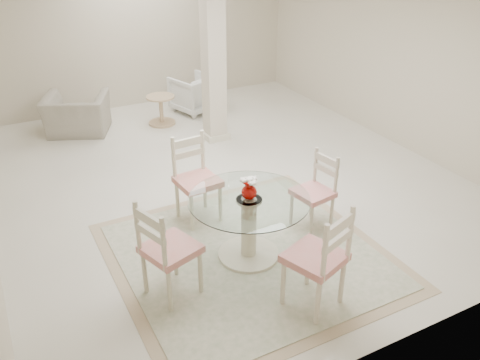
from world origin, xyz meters
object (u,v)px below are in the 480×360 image
dining_chair_west (164,245)px  armchair_white (195,93)px  dining_table (249,228)px  dining_chair_east (317,186)px  recliner_taupe (77,114)px  dining_chair_south (323,253)px  red_vase (249,188)px  column (213,56)px  side_table (161,111)px  dining_chair_north (194,173)px

dining_chair_west → armchair_white: bearing=-44.4°
dining_chair_west → dining_table: bearing=-97.0°
dining_table → dining_chair_east: (1.00, 0.19, 0.16)m
dining_chair_east → dining_chair_west: bearing=-88.6°
dining_chair_east → dining_chair_west: dining_chair_west is taller
dining_table → dining_chair_west: dining_chair_west is taller
dining_table → recliner_taupe: bearing=101.3°
dining_chair_south → dining_chair_east: bearing=-143.3°
dining_table → armchair_white: 4.62m
red_vase → armchair_white: 4.65m
column → dining_chair_south: 4.27m
side_table → dining_table: bearing=-97.0°
dining_chair_west → dining_chair_north: bearing=-52.5°
column → recliner_taupe: size_ratio=2.70×
armchair_white → dining_chair_west: bearing=46.6°
recliner_taupe → side_table: (1.37, -0.27, -0.09)m
dining_table → side_table: bearing=83.0°
red_vase → dining_chair_north: dining_chair_north is taller
red_vase → dining_chair_south: 1.05m
recliner_taupe → side_table: bearing=-166.9°
column → armchair_white: size_ratio=3.66×
dining_chair_west → dining_chair_south: (1.21, -0.81, 0.02)m
dining_chair_west → red_vase: bearing=-97.1°
dining_table → recliner_taupe: dining_table is taller
side_table → dining_chair_east: bearing=-82.8°
dining_chair_east → column: bearing=169.2°
dining_chair_north → recliner_taupe: size_ratio=1.16×
side_table → column: bearing=-60.4°
red_vase → recliner_taupe: bearing=101.3°
column → dining_chair_north: column is taller
side_table → dining_chair_south: bearing=-93.4°
dining_chair_east → recliner_taupe: dining_chair_east is taller
red_vase → armchair_white: (1.28, 4.44, -0.51)m
armchair_white → recliner_taupe: bearing=-15.6°
red_vase → armchair_white: size_ratio=0.33×
dining_chair_east → recliner_taupe: bearing=-165.4°
dining_table → dining_chair_west: 1.05m
dining_chair_north → side_table: size_ratio=2.29×
dining_table → dining_chair_south: bearing=-78.7°
red_vase → dining_chair_south: size_ratio=0.20×
dining_chair_north → side_table: bearing=73.1°
dining_chair_north → dining_chair_south: bearing=-83.8°
dining_chair_north → column: bearing=54.8°
dining_chair_east → dining_chair_south: 1.44m
armchair_white → column: bearing=63.9°
red_vase → recliner_taupe: (-0.87, 4.38, -0.52)m
red_vase → dining_chair_south: dining_chair_south is taller
dining_chair_east → dining_chair_north: 1.44m
recliner_taupe → dining_chair_west: bearing=112.5°
armchair_white → side_table: size_ratio=1.45×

